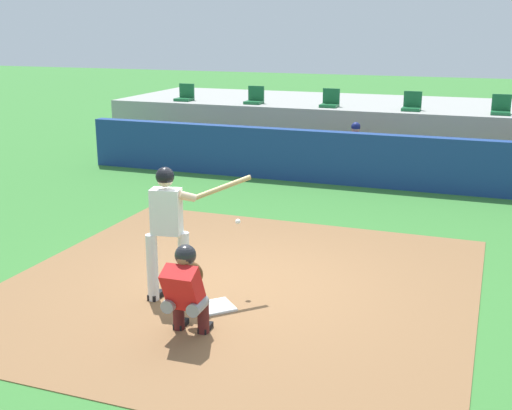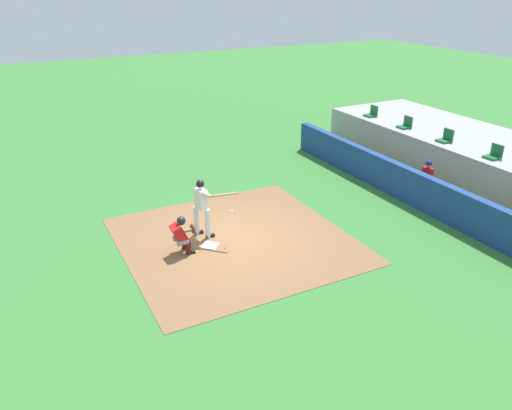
% 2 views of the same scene
% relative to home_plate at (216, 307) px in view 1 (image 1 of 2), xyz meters
% --- Properties ---
extents(ground_plane, '(80.00, 80.00, 0.00)m').
position_rel_home_plate_xyz_m(ground_plane, '(0.00, 0.80, -0.02)').
color(ground_plane, '#387A33').
extents(dirt_infield, '(6.40, 6.40, 0.01)m').
position_rel_home_plate_xyz_m(dirt_infield, '(0.00, 0.80, -0.02)').
color(dirt_infield, olive).
rests_on(dirt_infield, ground).
extents(home_plate, '(0.62, 0.62, 0.02)m').
position_rel_home_plate_xyz_m(home_plate, '(0.00, 0.00, 0.00)').
color(home_plate, white).
rests_on(home_plate, dirt_infield).
extents(batter_at_plate, '(1.13, 1.02, 1.80)m').
position_rel_home_plate_xyz_m(batter_at_plate, '(-0.68, 0.08, 1.01)').
color(batter_at_plate, silver).
rests_on(batter_at_plate, ground).
extents(catcher_crouched, '(0.49, 1.86, 1.13)m').
position_rel_home_plate_xyz_m(catcher_crouched, '(-0.01, -0.80, 0.59)').
color(catcher_crouched, gray).
rests_on(catcher_crouched, ground).
extents(dugout_wall, '(13.00, 0.30, 1.20)m').
position_rel_home_plate_xyz_m(dugout_wall, '(0.00, 7.30, 0.58)').
color(dugout_wall, navy).
rests_on(dugout_wall, ground).
extents(dugout_bench, '(11.80, 0.44, 0.45)m').
position_rel_home_plate_xyz_m(dugout_bench, '(0.00, 8.30, 0.20)').
color(dugout_bench, olive).
rests_on(dugout_bench, ground).
extents(dugout_player_0, '(0.49, 0.70, 1.30)m').
position_rel_home_plate_xyz_m(dugout_player_0, '(0.04, 8.14, 0.65)').
color(dugout_player_0, '#939399').
rests_on(dugout_player_0, ground).
extents(stands_platform, '(15.00, 4.40, 1.40)m').
position_rel_home_plate_xyz_m(stands_platform, '(0.00, 11.70, 0.68)').
color(stands_platform, '#9E9E99').
rests_on(stands_platform, ground).
extents(stadium_seat_0, '(0.46, 0.46, 0.48)m').
position_rel_home_plate_xyz_m(stadium_seat_0, '(-5.42, 10.18, 1.51)').
color(stadium_seat_0, '#196033').
rests_on(stadium_seat_0, stands_platform).
extents(stadium_seat_1, '(0.46, 0.46, 0.48)m').
position_rel_home_plate_xyz_m(stadium_seat_1, '(-3.25, 10.18, 1.51)').
color(stadium_seat_1, '#196033').
rests_on(stadium_seat_1, stands_platform).
extents(stadium_seat_2, '(0.46, 0.46, 0.48)m').
position_rel_home_plate_xyz_m(stadium_seat_2, '(-1.08, 10.18, 1.51)').
color(stadium_seat_2, '#196033').
rests_on(stadium_seat_2, stands_platform).
extents(stadium_seat_3, '(0.46, 0.46, 0.48)m').
position_rel_home_plate_xyz_m(stadium_seat_3, '(1.08, 10.18, 1.51)').
color(stadium_seat_3, '#196033').
rests_on(stadium_seat_3, stands_platform).
extents(stadium_seat_4, '(0.46, 0.46, 0.48)m').
position_rel_home_plate_xyz_m(stadium_seat_4, '(3.25, 10.18, 1.51)').
color(stadium_seat_4, '#196033').
rests_on(stadium_seat_4, stands_platform).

